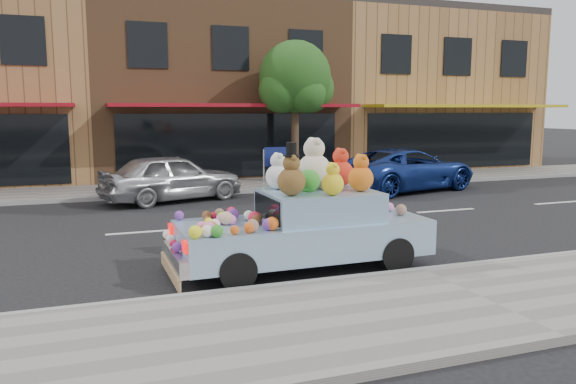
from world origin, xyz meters
name	(u,v)px	position (x,y,z in m)	size (l,w,h in m)	color
ground	(310,220)	(0.00, 0.00, 0.00)	(120.00, 120.00, 0.00)	black
near_sidewalk	(481,300)	(0.00, -6.50, 0.06)	(60.00, 3.00, 0.12)	gray
far_sidewalk	(243,185)	(0.00, 6.50, 0.06)	(60.00, 3.00, 0.12)	gray
near_kerb	(422,272)	(0.00, -5.00, 0.07)	(60.00, 0.12, 0.13)	gray
far_kerb	(254,191)	(0.00, 5.00, 0.07)	(60.00, 0.12, 0.13)	gray
storefront_mid	(209,89)	(0.00, 11.97, 3.64)	(10.00, 9.80, 7.30)	brown
storefront_right	(407,91)	(10.00, 11.97, 3.64)	(10.00, 9.80, 7.30)	#9E7042
street_tree	(295,83)	(2.03, 6.55, 3.69)	(3.00, 2.70, 5.22)	#38281C
car_silver	(172,177)	(-2.82, 4.19, 0.72)	(1.71, 4.25, 1.45)	#ACADB1
car_blue	(406,169)	(5.05, 3.82, 0.72)	(2.40, 5.20, 1.44)	navy
art_car	(304,223)	(-1.68, -3.88, 0.80)	(4.51, 1.83, 2.26)	black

